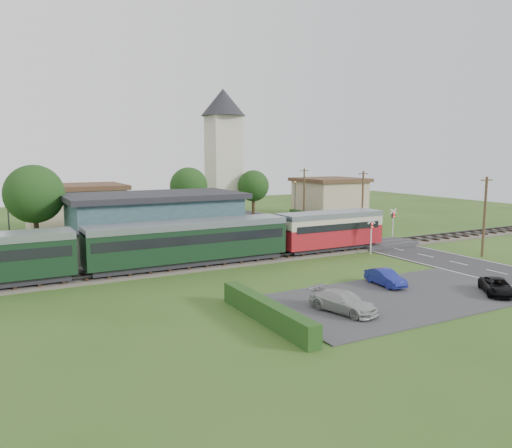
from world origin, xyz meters
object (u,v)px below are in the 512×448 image
crossing_signal_far (393,219)px  car_park_silver (343,301)px  equipment_hut (76,249)px  car_park_dark (497,286)px  church_tower (223,144)px  car_park_blue (385,277)px  car_on_road (299,220)px  pedestrian_near (234,240)px  house_west (75,208)px  crossing_signal_near (371,230)px  station_building (155,221)px  pedestrian_far (93,254)px  house_east (330,197)px  train (150,244)px

crossing_signal_far → car_park_silver: size_ratio=0.79×
equipment_hut → car_park_dark: 29.93m
crossing_signal_far → car_park_silver: bearing=-139.5°
church_tower → car_park_blue: (-5.30, -37.50, -9.60)m
car_on_road → pedestrian_near: size_ratio=2.00×
house_west → crossing_signal_near: 33.22m
station_building → car_park_dark: (14.50, -25.49, -2.12)m
pedestrian_far → crossing_signal_far: bearing=-90.2°
house_east → pedestrian_near: bearing=-142.1°
car_park_dark → equipment_hut: bearing=177.9°
car_park_blue → car_park_silver: size_ratio=0.80×
car_on_road → pedestrian_far: (-27.35, -12.63, 0.55)m
station_building → car_on_road: 21.69m
car_park_silver → train: bearing=99.2°
crossing_signal_near → crossing_signal_far: size_ratio=1.00×
equipment_hut → train: size_ratio=0.06×
church_tower → crossing_signal_near: size_ratio=5.37×
equipment_hut → car_park_blue: 23.04m
crossing_signal_near → car_park_silver: 17.83m
car_park_blue → pedestrian_far: size_ratio=2.03×
house_east → pedestrian_far: bearing=-152.7°
church_tower → car_on_road: size_ratio=4.50×
house_west → house_east: 35.01m
crossing_signal_near → pedestrian_far: (-23.21, 5.45, -0.88)m
crossing_signal_near → car_on_road: (4.14, 18.08, -1.42)m
crossing_signal_far → car_park_blue: size_ratio=0.99×
station_building → train: 9.55m
church_tower → car_park_silver: 43.35m
equipment_hut → house_east: (38.00, 18.80, 1.05)m
car_park_dark → car_park_blue: bearing=172.9°
equipment_hut → pedestrian_far: 1.29m
church_tower → house_east: bearing=-14.9°
equipment_hut → house_west: 20.05m
equipment_hut → house_east: bearing=26.3°
car_park_silver → pedestrian_far: (-10.39, 17.75, 0.58)m
equipment_hut → pedestrian_far: bearing=-7.7°
church_tower → pedestrian_far: (-21.81, -22.96, -8.96)m
car_on_road → car_park_silver: (-16.96, -30.38, -0.03)m
church_tower → house_east: (15.00, -4.00, -7.43)m
pedestrian_far → equipment_hut: bearing=83.4°
crossing_signal_near → crossing_signal_far: (7.20, 4.80, 0.00)m
house_east → pedestrian_far: 41.44m
crossing_signal_near → crossing_signal_far: bearing=33.7°
car_on_road → train: bearing=118.3°
car_park_silver → house_east: bearing=38.8°
pedestrian_near → car_park_dark: bearing=127.4°
train → pedestrian_near: bearing=17.6°
station_building → car_park_blue: size_ratio=4.83×
crossing_signal_near → car_park_dark: bearing=-97.7°
car_park_dark → pedestrian_near: pedestrian_near is taller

